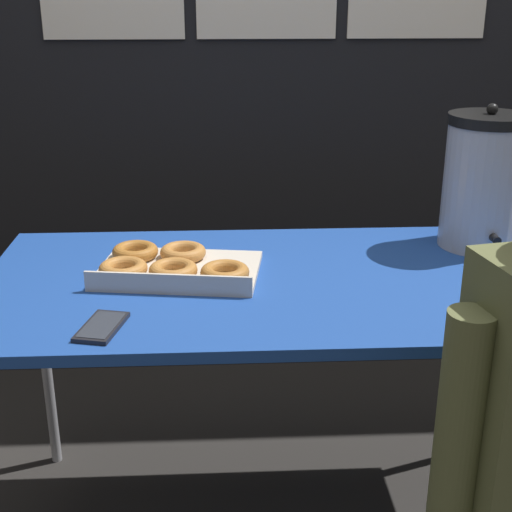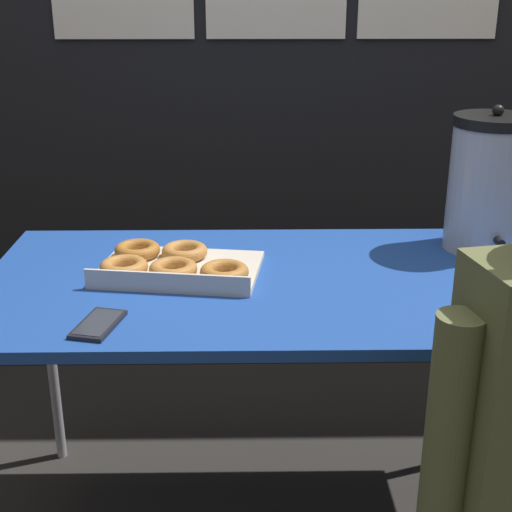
{
  "view_description": "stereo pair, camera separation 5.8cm",
  "coord_description": "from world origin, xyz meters",
  "views": [
    {
      "loc": [
        -0.17,
        -1.66,
        1.47
      ],
      "look_at": [
        -0.08,
        0.0,
        0.84
      ],
      "focal_mm": 50.0,
      "sensor_mm": 36.0,
      "label": 1
    },
    {
      "loc": [
        -0.11,
        -1.66,
        1.47
      ],
      "look_at": [
        -0.08,
        0.0,
        0.84
      ],
      "focal_mm": 50.0,
      "sensor_mm": 36.0,
      "label": 2
    }
  ],
  "objects": [
    {
      "name": "cell_phone",
      "position": [
        -0.43,
        -0.27,
        0.78
      ],
      "size": [
        0.11,
        0.16,
        0.01
      ],
      "rotation": [
        0.0,
        0.0,
        -0.23
      ],
      "color": "black",
      "rests_on": "folding_table"
    },
    {
      "name": "coffee_urn",
      "position": [
        0.56,
        0.22,
        0.96
      ],
      "size": [
        0.23,
        0.26,
        0.4
      ],
      "color": "#B7B7BC",
      "rests_on": "folding_table"
    },
    {
      "name": "donut_box",
      "position": [
        -0.3,
        0.04,
        0.8
      ],
      "size": [
        0.44,
        0.33,
        0.05
      ],
      "rotation": [
        0.0,
        0.0,
        -0.14
      ],
      "color": "beige",
      "rests_on": "folding_table"
    },
    {
      "name": "folding_table",
      "position": [
        0.0,
        0.0,
        0.73
      ],
      "size": [
        1.55,
        0.77,
        0.78
      ],
      "color": "#1E479E",
      "rests_on": "ground"
    },
    {
      "name": "back_wall",
      "position": [
        0.0,
        0.99,
        1.39
      ],
      "size": [
        6.0,
        0.11,
        2.77
      ],
      "color": "black",
      "rests_on": "ground"
    }
  ]
}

